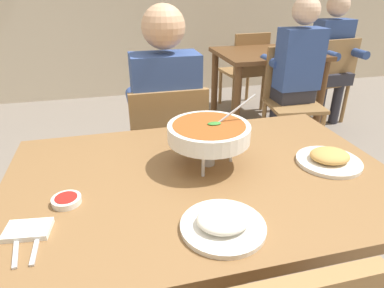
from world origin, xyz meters
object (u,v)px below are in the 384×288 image
object	(u,v)px
rice_plate	(223,223)
dining_table_far	(267,66)
patron_bg_left	(296,67)
sauce_dish	(66,200)
chair_bg_middle	(329,76)
diner_main	(165,110)
chair_bg_left	(291,94)
chair_diner_main	(168,150)
appetizer_plate	(329,159)
chair_bg_right	(246,67)
dining_table_main	(202,199)
patron_bg_middle	(332,53)
curry_bowl	(209,133)

from	to	relation	value
rice_plate	dining_table_far	xyz separation A→B (m)	(1.29, 2.39, -0.16)
patron_bg_left	sauce_dish	bearing A→B (deg)	-136.78
rice_plate	chair_bg_middle	distance (m)	3.05
diner_main	dining_table_far	world-z (taller)	diner_main
dining_table_far	chair_bg_left	world-z (taller)	chair_bg_left
chair_diner_main	appetizer_plate	bearing A→B (deg)	-58.01
chair_bg_right	patron_bg_left	size ratio (longest dim) A/B	0.69
dining_table_main	patron_bg_middle	xyz separation A→B (m)	(1.95, 2.03, 0.07)
rice_plate	dining_table_far	size ratio (longest dim) A/B	0.24
patron_bg_middle	dining_table_far	bearing A→B (deg)	174.10
diner_main	chair_diner_main	bearing A→B (deg)	-90.00
chair_diner_main	chair_bg_left	xyz separation A→B (m)	(1.26, 0.82, 0.00)
curry_bowl	rice_plate	size ratio (longest dim) A/B	1.39
chair_bg_left	sauce_dish	bearing A→B (deg)	-136.51
chair_bg_middle	chair_bg_right	world-z (taller)	same
sauce_dish	chair_diner_main	bearing A→B (deg)	60.50
chair_bg_middle	chair_bg_left	bearing A→B (deg)	-146.93
chair_diner_main	patron_bg_middle	size ratio (longest dim) A/B	0.69
dining_table_main	patron_bg_left	xyz separation A→B (m)	(1.27, 1.55, 0.07)
chair_bg_middle	patron_bg_left	xyz separation A→B (m)	(-0.69, -0.46, 0.24)
appetizer_plate	dining_table_far	world-z (taller)	appetizer_plate
diner_main	patron_bg_middle	bearing A→B (deg)	32.72
sauce_dish	chair_bg_middle	xyz separation A→B (m)	(2.41, 2.08, -0.28)
diner_main	rice_plate	distance (m)	1.07
curry_bowl	chair_bg_middle	distance (m)	2.76
chair_bg_middle	patron_bg_middle	distance (m)	0.24
curry_bowl	patron_bg_left	distance (m)	1.93
rice_plate	chair_bg_left	bearing A→B (deg)	55.42
chair_bg_right	sauce_dish	bearing A→B (deg)	-122.75
rice_plate	chair_bg_middle	size ratio (longest dim) A/B	0.27
rice_plate	dining_table_far	distance (m)	2.72
diner_main	chair_bg_left	size ratio (longest dim) A/B	1.46
chair_diner_main	chair_bg_middle	world-z (taller)	same
rice_plate	chair_diner_main	bearing A→B (deg)	88.75
rice_plate	patron_bg_middle	distance (m)	3.05
sauce_dish	chair_bg_middle	bearing A→B (deg)	40.77
dining_table_main	chair_bg_middle	bearing A→B (deg)	45.86
curry_bowl	chair_bg_left	size ratio (longest dim) A/B	0.37
sauce_dish	patron_bg_middle	size ratio (longest dim) A/B	0.07
diner_main	dining_table_far	xyz separation A→B (m)	(1.27, 1.32, -0.11)
curry_bowl	chair_bg_left	bearing A→B (deg)	50.89
dining_table_main	dining_table_far	size ratio (longest dim) A/B	1.37
chair_bg_left	patron_bg_left	bearing A→B (deg)	-18.18
dining_table_main	chair_bg_right	distance (m)	2.91
diner_main	chair_bg_right	xyz separation A→B (m)	(1.27, 1.84, -0.24)
dining_table_far	chair_bg_middle	size ratio (longest dim) A/B	1.11
chair_diner_main	patron_bg_left	size ratio (longest dim) A/B	0.69
diner_main	patron_bg_left	xyz separation A→B (m)	(1.27, 0.78, 0.00)
curry_bowl	sauce_dish	distance (m)	0.53
appetizer_plate	patron_bg_middle	world-z (taller)	patron_bg_middle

